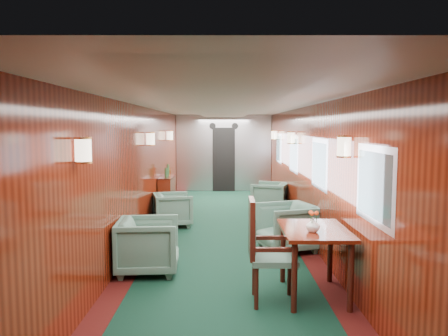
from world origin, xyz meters
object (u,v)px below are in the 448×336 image
at_px(dining_table, 314,239).
at_px(armchair_left_far, 173,209).
at_px(credenza, 167,194).
at_px(armchair_left_near, 148,245).
at_px(side_chair, 264,247).
at_px(armchair_right_near, 287,227).
at_px(armchair_right_far, 270,197).

relative_size(dining_table, armchair_left_far, 1.47).
bearing_deg(credenza, dining_table, -64.43).
bearing_deg(armchair_left_near, dining_table, -116.00).
height_order(side_chair, armchair_left_near, side_chair).
distance_m(armchair_right_near, armchair_right_far, 3.22).
distance_m(side_chair, armchair_left_far, 4.18).
bearing_deg(armchair_left_near, credenza, -0.31).
height_order(armchair_left_near, armchair_right_far, armchair_left_near).
relative_size(dining_table, armchair_left_near, 1.31).
distance_m(credenza, armchair_right_near, 3.91).
relative_size(dining_table, side_chair, 0.91).
bearing_deg(armchair_right_far, credenza, -67.66).
xyz_separation_m(credenza, armchair_right_near, (2.36, -3.11, -0.06)).
relative_size(side_chair, armchair_left_near, 1.44).
xyz_separation_m(armchair_left_near, armchair_right_near, (2.09, 1.07, 0.01)).
distance_m(dining_table, armchair_left_near, 2.32).
bearing_deg(armchair_left_near, armchair_right_near, -66.99).
height_order(credenza, armchair_left_far, credenza).
xyz_separation_m(credenza, armchair_right_far, (2.44, 0.11, -0.09)).
height_order(dining_table, credenza, credenza).
distance_m(dining_table, armchair_right_near, 1.95).
bearing_deg(armchair_right_far, dining_table, 19.53).
bearing_deg(armchair_left_far, side_chair, -173.02).
xyz_separation_m(armchair_right_near, armchair_right_far, (0.08, 3.22, -0.03)).
bearing_deg(dining_table, credenza, 115.91).
distance_m(credenza, armchair_left_far, 1.36).
bearing_deg(armchair_right_far, side_chair, 12.93).
bearing_deg(credenza, armchair_right_far, 2.47).
distance_m(dining_table, credenza, 5.59).
bearing_deg(armchair_left_far, armchair_left_near, 165.63).
height_order(armchair_left_far, armchair_right_far, armchair_right_far).
bearing_deg(credenza, armchair_right_near, -52.78).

